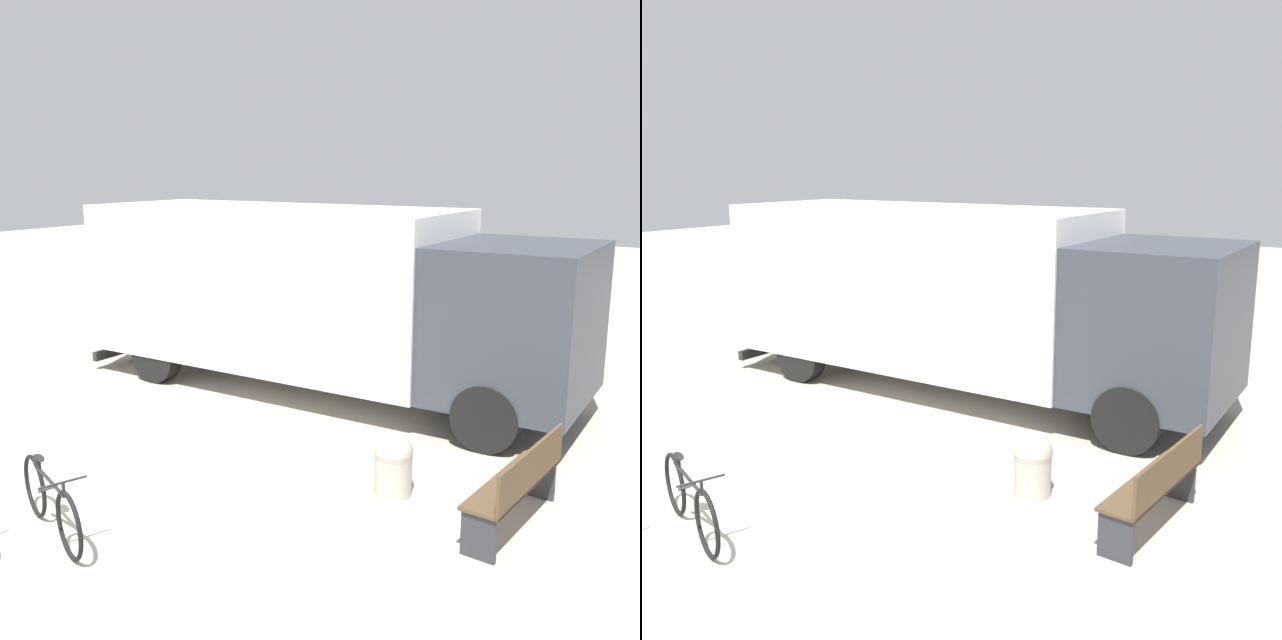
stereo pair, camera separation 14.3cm
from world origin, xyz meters
The scene contains 5 objects.
ground_plane centered at (0.00, 0.00, 0.00)m, with size 60.00×60.00×0.00m, color #A8A091.
delivery_truck centered at (-0.16, 5.36, 1.61)m, with size 8.16×2.55×2.91m.
park_bench centered at (3.98, 2.60, 0.49)m, with size 0.52×1.69×0.88m.
bicycle_middle centered at (0.19, -0.01, 0.35)m, with size 1.62×0.68×0.74m.
bollard_near_bench centered at (2.59, 2.60, 0.37)m, with size 0.43×0.43×0.71m.
Camera 2 is at (5.94, -3.91, 3.55)m, focal length 40.00 mm.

